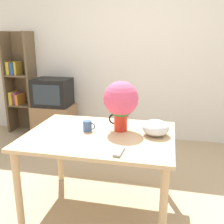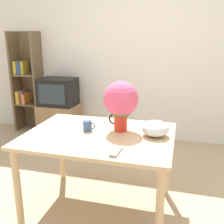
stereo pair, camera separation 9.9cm
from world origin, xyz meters
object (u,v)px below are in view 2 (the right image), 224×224
object	(u,v)px
white_bowl	(155,128)
tv_set	(58,92)
coffee_mug	(88,126)
flower_vase	(121,102)

from	to	relation	value
white_bowl	tv_set	bearing A→B (deg)	137.56
coffee_mug	tv_set	distance (m)	1.85
flower_vase	coffee_mug	xyz separation A→B (m)	(-0.28, -0.08, -0.22)
flower_vase	coffee_mug	distance (m)	0.36
coffee_mug	flower_vase	bearing A→B (deg)	16.14
white_bowl	tv_set	world-z (taller)	tv_set
coffee_mug	tv_set	world-z (taller)	tv_set
tv_set	flower_vase	bearing A→B (deg)	-47.42
coffee_mug	white_bowl	size ratio (longest dim) A/B	0.49
tv_set	white_bowl	bearing A→B (deg)	-42.44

